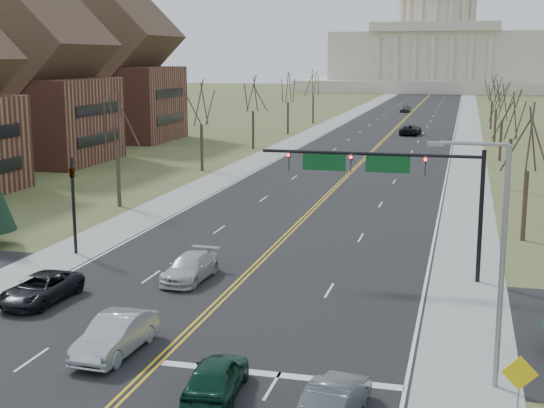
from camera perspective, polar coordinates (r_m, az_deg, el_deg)
The scene contains 33 objects.
ground at distance 32.04m, azimuth -7.93°, elevation -11.06°, with size 600.00×600.00×0.00m, color #50582C.
road at distance 138.39m, azimuth 9.60°, elevation 5.96°, with size 20.00×380.00×0.01m, color black.
cross_road at distance 37.30m, azimuth -4.42°, elevation -7.74°, with size 120.00×14.00×0.01m, color black.
sidewalk_left at distance 139.90m, azimuth 4.68°, elevation 6.13°, with size 4.00×380.00×0.03m, color gray.
sidewalk_right at distance 137.91m, azimuth 14.60°, elevation 5.74°, with size 4.00×380.00×0.03m, color gray.
center_line at distance 138.39m, azimuth 9.60°, elevation 5.96°, with size 0.42×380.00×0.01m, color gold.
edge_line_left at distance 139.54m, azimuth 5.57°, elevation 6.10°, with size 0.15×380.00×0.01m, color silver.
edge_line_right at distance 137.92m, azimuth 13.68°, elevation 5.79°, with size 0.15×380.00×0.01m, color silver.
stop_bar at distance 29.71m, azimuth 0.50°, elevation -12.75°, with size 9.50×0.50×0.01m, color silver.
capitol at distance 277.54m, azimuth 12.24°, elevation 11.30°, with size 90.00×60.00×50.00m.
signal_mast at distance 41.56m, azimuth 8.62°, elevation 2.30°, with size 12.12×0.44×7.20m.
signal_left at distance 47.64m, azimuth -14.75°, elevation 0.68°, with size 0.32×0.36×6.00m.
street_light at distance 28.24m, azimuth 16.48°, elevation -3.30°, with size 2.90×0.25×9.07m.
warn_sign at distance 25.50m, azimuth 18.12°, elevation -12.60°, with size 1.13×0.07×2.87m.
tree_r_0 at distance 51.83m, azimuth 18.77°, elevation 4.44°, with size 3.74×3.74×8.50m.
tree_l_0 at distance 61.83m, azimuth -11.64°, elevation 6.15°, with size 3.96×3.96×9.00m.
tree_r_1 at distance 71.71m, azimuth 17.63°, elevation 6.20°, with size 3.74×3.74×8.50m.
tree_l_1 at distance 80.24m, azimuth -5.37°, elevation 7.41°, with size 3.96×3.96×9.00m.
tree_r_2 at distance 91.64m, azimuth 16.99°, elevation 7.19°, with size 3.74×3.74×8.50m.
tree_l_2 at distance 99.26m, azimuth -1.44°, elevation 8.15°, with size 3.96×3.96×9.00m.
tree_r_3 at distance 111.59m, azimuth 16.57°, elevation 7.83°, with size 3.74×3.74×8.50m.
tree_l_3 at distance 118.61m, azimuth 1.22°, elevation 8.63°, with size 3.96×3.96×9.00m.
tree_r_4 at distance 131.56m, azimuth 16.28°, elevation 8.27°, with size 3.74×3.74×8.50m.
tree_l_4 at distance 138.15m, azimuth 3.13°, elevation 8.97°, with size 3.96×3.96×9.00m.
bldg_left_mid at distance 90.86m, azimuth -17.35°, elevation 8.40°, with size 15.10×14.28×20.75m.
bldg_left_far at distance 112.85m, azimuth -11.81°, elevation 9.60°, with size 17.10×14.28×23.25m.
car_nb_inner_lead at distance 27.84m, azimuth -4.23°, elevation -12.83°, with size 1.75×4.34×1.48m, color #0B3020.
car_nb_outer_lead at distance 26.27m, azimuth 4.75°, elevation -14.42°, with size 1.51×4.33×1.43m, color #4B4D52.
car_sb_inner_lead at distance 32.03m, azimuth -11.70°, elevation -9.64°, with size 1.69×4.85×1.60m, color #ABAEB3.
car_sb_outer_lead at distance 39.44m, azimuth -17.02°, elevation -6.09°, with size 2.30×4.98×1.38m, color black.
car_sb_inner_second at distance 41.55m, azimuth -6.18°, elevation -4.77°, with size 1.96×4.83×1.40m, color #B5B5B5.
car_far_nb at distance 119.46m, azimuth 10.39°, elevation 5.54°, with size 2.72×5.90×1.64m, color black.
car_far_sb at distance 168.18m, azimuth 9.99°, elevation 7.09°, with size 1.80×4.48×1.53m, color #424348.
Camera 1 is at (11.50, -27.39, 12.03)m, focal length 50.00 mm.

